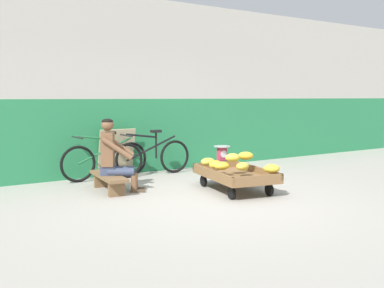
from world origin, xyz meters
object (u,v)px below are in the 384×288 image
plastic_crate (222,170)px  bicycle_near_left (105,160)px  low_bench (109,179)px  bicycle_far_left (151,157)px  vendor_seated (114,155)px  shopping_bag (227,175)px  weighing_scale (222,154)px  sign_board (117,152)px  banana_cart (235,176)px

plastic_crate → bicycle_near_left: size_ratio=0.22×
low_bench → bicycle_far_left: (1.23, 0.91, 0.15)m
vendor_seated → shopping_bag: bearing=-8.7°
vendor_seated → bicycle_far_left: (1.15, 0.96, -0.21)m
weighing_scale → bicycle_near_left: 2.10m
plastic_crate → weighing_scale: bearing=-90.0°
bicycle_near_left → plastic_crate: bearing=-30.1°
weighing_scale → sign_board: size_ratio=0.34×
banana_cart → vendor_seated: bearing=148.7°
weighing_scale → shopping_bag: (-0.11, -0.30, -0.33)m
weighing_scale → vendor_seated: bearing=-180.0°
weighing_scale → shopping_bag: bearing=-110.5°
low_bench → shopping_bag: low_bench is taller
vendor_seated → shopping_bag: 2.05m
vendor_seated → shopping_bag: (1.98, -0.30, -0.45)m
banana_cart → plastic_crate: banana_cart is taller
banana_cart → bicycle_far_left: bicycle_far_left is taller
plastic_crate → sign_board: sign_board is taller
bicycle_far_left → sign_board: 0.66m
sign_board → banana_cart: bearing=-66.0°
vendor_seated → weighing_scale: bearing=0.0°
banana_cart → sign_board: 2.51m
plastic_crate → low_bench: bearing=178.9°
vendor_seated → bicycle_near_left: vendor_seated is taller
banana_cart → bicycle_near_left: bearing=123.3°
low_bench → shopping_bag: (2.05, -0.35, -0.08)m
plastic_crate → weighing_scale: size_ratio=1.20×
bicycle_near_left → shopping_bag: bearing=-38.6°
shopping_bag → banana_cart: bearing=-118.1°
low_bench → vendor_seated: bearing=-28.6°
weighing_scale → bicycle_far_left: bicycle_far_left is taller
plastic_crate → bicycle_near_left: (-1.82, 1.05, 0.20)m
plastic_crate → bicycle_far_left: bearing=134.6°
banana_cart → bicycle_near_left: (-1.34, 2.04, 0.11)m
low_bench → sign_board: (0.67, 1.26, 0.24)m
weighing_scale → bicycle_near_left: size_ratio=0.18×
low_bench → plastic_crate: bearing=-1.1°
low_bench → weighing_scale: bearing=-1.1°
banana_cart → weighing_scale: size_ratio=5.23×
low_bench → sign_board: 1.45m
bicycle_far_left → sign_board: bearing=148.2°
low_bench → bicycle_far_left: bicycle_far_left is taller
vendor_seated → plastic_crate: (2.09, 0.00, -0.42)m
banana_cart → weighing_scale: (0.48, 0.98, 0.21)m
vendor_seated → sign_board: size_ratio=1.29×
vendor_seated → bicycle_far_left: vendor_seated is taller
bicycle_far_left → shopping_bag: size_ratio=6.92×
shopping_bag → weighing_scale: bearing=69.5°
sign_board → low_bench: bearing=-118.2°
low_bench → weighing_scale: weighing_scale is taller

